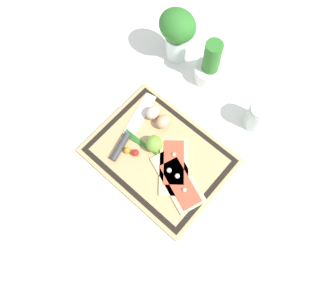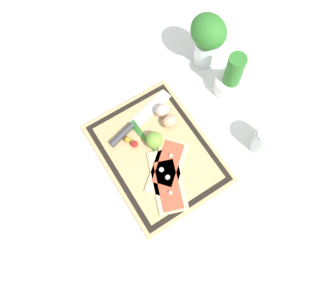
{
  "view_description": "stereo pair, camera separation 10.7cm",
  "coord_description": "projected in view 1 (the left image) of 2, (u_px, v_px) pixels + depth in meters",
  "views": [
    {
      "loc": [
        0.25,
        -0.25,
        1.03
      ],
      "look_at": [
        0.0,
        0.04,
        0.03
      ],
      "focal_mm": 35.0,
      "sensor_mm": 36.0,
      "label": 1
    },
    {
      "loc": [
        0.32,
        -0.17,
        1.03
      ],
      "look_at": [
        0.0,
        0.04,
        0.03
      ],
      "focal_mm": 35.0,
      "sensor_mm": 36.0,
      "label": 2
    }
  ],
  "objects": [
    {
      "name": "egg_brown",
      "position": [
        163.0,
        122.0,
        1.1
      ],
      "size": [
        0.04,
        0.05,
        0.04
      ],
      "primitive_type": "ellipsoid",
      "color": "tan",
      "rests_on": "cutting_board"
    },
    {
      "name": "cutting_board",
      "position": [
        160.0,
        156.0,
        1.08
      ],
      "size": [
        0.44,
        0.34,
        0.02
      ],
      "color": "tan",
      "rests_on": "ground_plane"
    },
    {
      "name": "cherry_tomato_yellow",
      "position": [
        127.0,
        150.0,
        1.07
      ],
      "size": [
        0.02,
        0.02,
        0.02
      ],
      "primitive_type": "sphere",
      "color": "orange",
      "rests_on": "cutting_board"
    },
    {
      "name": "scallion_bunch",
      "position": [
        154.0,
        152.0,
        1.08
      ],
      "size": [
        0.25,
        0.05,
        0.01
      ],
      "color": "#2D7528",
      "rests_on": "cutting_board"
    },
    {
      "name": "cherry_tomato_red",
      "position": [
        135.0,
        153.0,
        1.07
      ],
      "size": [
        0.02,
        0.02,
        0.02
      ],
      "primitive_type": "sphere",
      "color": "red",
      "rests_on": "cutting_board"
    },
    {
      "name": "herb_pot",
      "position": [
        210.0,
        67.0,
        1.14
      ],
      "size": [
        0.11,
        0.11,
        0.19
      ],
      "color": "white",
      "rests_on": "ground_plane"
    },
    {
      "name": "sauce_jar",
      "position": [
        257.0,
        117.0,
        1.09
      ],
      "size": [
        0.08,
        0.08,
        0.11
      ],
      "color": "silver",
      "rests_on": "ground_plane"
    },
    {
      "name": "knife",
      "position": [
        126.0,
        137.0,
        1.09
      ],
      "size": [
        0.1,
        0.27,
        0.02
      ],
      "color": "silver",
      "rests_on": "cutting_board"
    },
    {
      "name": "lime",
      "position": [
        154.0,
        144.0,
        1.06
      ],
      "size": [
        0.06,
        0.06,
        0.06
      ],
      "primitive_type": "sphere",
      "color": "#70A838",
      "rests_on": "cutting_board"
    },
    {
      "name": "pizza_slice_far",
      "position": [
        174.0,
        166.0,
        1.06
      ],
      "size": [
        0.2,
        0.21,
        0.02
      ],
      "color": "beige",
      "rests_on": "cutting_board"
    },
    {
      "name": "ground_plane",
      "position": [
        160.0,
        156.0,
        1.09
      ],
      "size": [
        6.0,
        6.0,
        0.0
      ],
      "primitive_type": "plane",
      "color": "white"
    },
    {
      "name": "egg_pink",
      "position": [
        153.0,
        113.0,
        1.11
      ],
      "size": [
        0.04,
        0.05,
        0.04
      ],
      "primitive_type": "ellipsoid",
      "color": "beige",
      "rests_on": "cutting_board"
    },
    {
      "name": "pizza_slice_near",
      "position": [
        178.0,
        180.0,
        1.04
      ],
      "size": [
        0.23,
        0.16,
        0.02
      ],
      "color": "beige",
      "rests_on": "cutting_board"
    },
    {
      "name": "herb_glass",
      "position": [
        177.0,
        32.0,
        1.12
      ],
      "size": [
        0.13,
        0.12,
        0.21
      ],
      "color": "silver",
      "rests_on": "ground_plane"
    }
  ]
}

